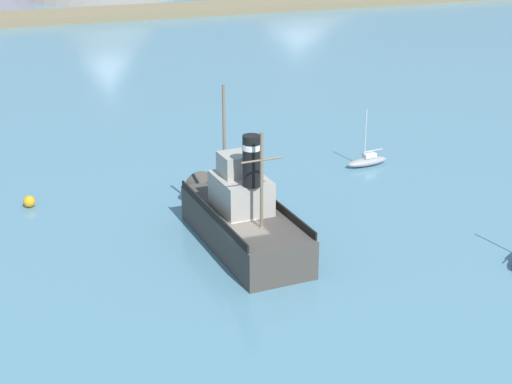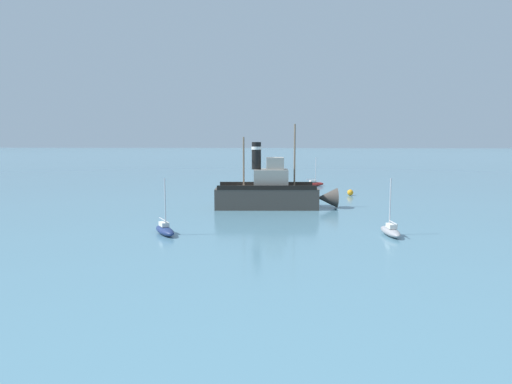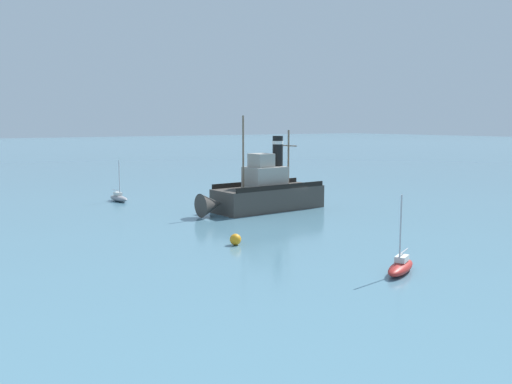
% 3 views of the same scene
% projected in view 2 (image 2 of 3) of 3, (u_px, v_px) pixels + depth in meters
% --- Properties ---
extents(ground_plane, '(600.00, 600.00, 0.00)m').
position_uv_depth(ground_plane, '(247.00, 206.00, 55.40)').
color(ground_plane, teal).
extents(old_tugboat, '(4.97, 14.54, 9.90)m').
position_uv_depth(old_tugboat, '(272.00, 193.00, 54.11)').
color(old_tugboat, '#423D38').
rests_on(old_tugboat, ground).
extents(sailboat_grey, '(3.90, 1.51, 4.90)m').
position_uv_depth(sailboat_grey, '(391.00, 231.00, 38.93)').
color(sailboat_grey, gray).
rests_on(sailboat_grey, ground).
extents(sailboat_red, '(2.62, 3.91, 4.90)m').
position_uv_depth(sailboat_red, '(314.00, 184.00, 78.15)').
color(sailboat_red, '#B22823').
rests_on(sailboat_red, ground).
extents(sailboat_navy, '(3.82, 2.92, 4.90)m').
position_uv_depth(sailboat_navy, '(165.00, 230.00, 39.38)').
color(sailboat_navy, navy).
rests_on(sailboat_navy, ground).
extents(mooring_buoy, '(0.87, 0.87, 0.87)m').
position_uv_depth(mooring_buoy, '(350.00, 192.00, 65.80)').
color(mooring_buoy, orange).
rests_on(mooring_buoy, ground).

